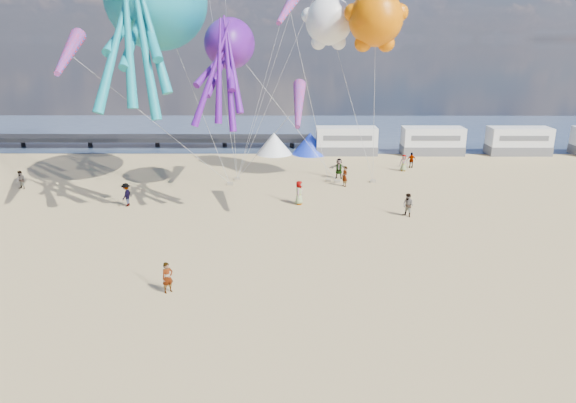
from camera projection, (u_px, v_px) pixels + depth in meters
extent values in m
plane|color=tan|center=(294.00, 385.00, 18.94)|extent=(120.00, 120.00, 0.00)
plane|color=#344664|center=(292.00, 131.00, 71.36)|extent=(120.00, 120.00, 0.00)
cube|color=black|center=(56.00, 138.00, 60.73)|extent=(60.00, 3.00, 0.50)
cube|color=silver|center=(346.00, 141.00, 56.58)|extent=(6.60, 2.50, 3.00)
cube|color=silver|center=(432.00, 141.00, 56.53)|extent=(6.60, 2.50, 3.00)
cube|color=silver|center=(519.00, 141.00, 56.48)|extent=(6.60, 2.50, 3.00)
cone|color=white|center=(274.00, 143.00, 56.72)|extent=(4.00, 4.00, 2.40)
cone|color=#1933CC|center=(310.00, 143.00, 56.70)|extent=(4.00, 4.00, 2.40)
imported|color=tan|center=(168.00, 278.00, 25.65)|extent=(0.70, 0.67, 1.61)
imported|color=#7F6659|center=(404.00, 163.00, 49.47)|extent=(0.67, 0.53, 1.61)
imported|color=#7F6659|center=(21.00, 180.00, 43.48)|extent=(0.90, 0.73, 1.59)
imported|color=#7F6659|center=(126.00, 195.00, 39.00)|extent=(0.78, 0.95, 1.80)
imported|color=#7F6659|center=(411.00, 160.00, 50.71)|extent=(1.01, 0.60, 1.55)
imported|color=#7F6659|center=(339.00, 168.00, 46.78)|extent=(1.16, 0.63, 1.87)
imported|color=#7F6659|center=(345.00, 176.00, 44.28)|extent=(1.22, 1.70, 1.78)
imported|color=#7F6659|center=(299.00, 193.00, 39.44)|extent=(0.60, 0.77, 1.86)
imported|color=#7F6659|center=(408.00, 205.00, 36.66)|extent=(0.98, 0.98, 1.72)
cube|color=gray|center=(230.00, 184.00, 44.87)|extent=(0.50, 0.35, 0.22)
cube|color=gray|center=(337.00, 181.00, 45.65)|extent=(0.50, 0.35, 0.22)
cube|color=gray|center=(373.00, 181.00, 45.74)|extent=(0.50, 0.35, 0.22)
cube|color=gray|center=(328.00, 180.00, 45.94)|extent=(0.50, 0.35, 0.22)
cube|color=gray|center=(237.00, 179.00, 46.52)|extent=(0.50, 0.35, 0.22)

